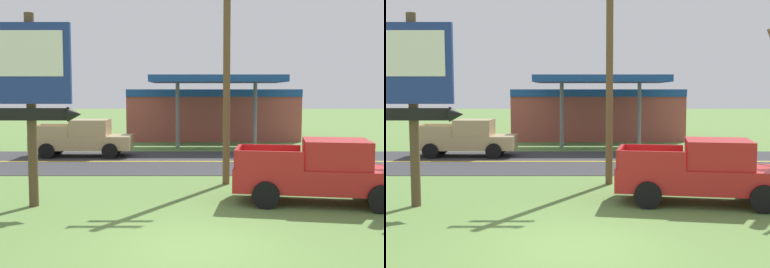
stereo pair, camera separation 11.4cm
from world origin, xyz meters
TOP-DOWN VIEW (x-y plane):
  - ground_plane at (0.00, 0.00)m, footprint 180.00×180.00m
  - road_asphalt at (0.00, 13.00)m, footprint 140.00×8.00m
  - road_centre_line at (0.00, 13.00)m, footprint 126.00×0.20m
  - motel_sign at (-4.69, 3.72)m, footprint 2.74×0.54m
  - utility_pole at (1.22, 7.32)m, footprint 1.87×0.26m
  - gas_station at (1.47, 25.06)m, footprint 12.00×11.50m
  - pickup_red_parked_on_lawn at (3.93, 4.22)m, footprint 5.46×2.89m
  - pickup_tan_on_road at (-5.78, 15.00)m, footprint 5.20×2.24m

SIDE VIEW (x-z plane):
  - ground_plane at x=0.00m, z-range 0.00..0.00m
  - road_asphalt at x=0.00m, z-range 0.00..0.02m
  - road_centre_line at x=0.00m, z-range 0.02..0.03m
  - pickup_red_parked_on_lawn at x=3.93m, z-range -0.02..1.94m
  - pickup_tan_on_road at x=-5.78m, z-range -0.02..1.94m
  - gas_station at x=1.47m, z-range -0.26..4.14m
  - motel_sign at x=-4.69m, z-range 0.85..6.53m
  - utility_pole at x=1.22m, z-range 0.30..9.57m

